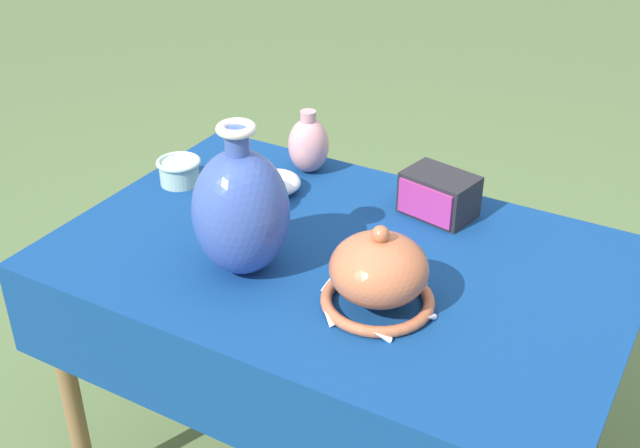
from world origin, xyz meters
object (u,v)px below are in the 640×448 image
at_px(bowl_shallow_porcelain, 276,183).
at_px(mosaic_tile_box, 439,195).
at_px(jar_round_rose, 308,145).
at_px(vase_dome_bell, 379,275).
at_px(jar_round_charcoal, 243,191).
at_px(cup_wide_celadon, 179,170).
at_px(vase_tall_bulbous, 241,211).

bearing_deg(bowl_shallow_porcelain, mosaic_tile_box, 13.50).
distance_m(mosaic_tile_box, jar_round_rose, 0.36).
bearing_deg(vase_dome_bell, jar_round_charcoal, 159.18).
bearing_deg(vase_dome_bell, bowl_shallow_porcelain, 144.65).
height_order(bowl_shallow_porcelain, jar_round_rose, jar_round_rose).
height_order(vase_dome_bell, cup_wide_celadon, vase_dome_bell).
distance_m(mosaic_tile_box, cup_wide_celadon, 0.61).
relative_size(mosaic_tile_box, bowl_shallow_porcelain, 1.50).
relative_size(vase_tall_bulbous, mosaic_tile_box, 1.80).
height_order(vase_dome_bell, mosaic_tile_box, vase_dome_bell).
distance_m(mosaic_tile_box, jar_round_charcoal, 0.43).
height_order(vase_dome_bell, bowl_shallow_porcelain, vase_dome_bell).
bearing_deg(mosaic_tile_box, bowl_shallow_porcelain, -154.78).
height_order(jar_round_charcoal, cup_wide_celadon, jar_round_charcoal).
bearing_deg(jar_round_charcoal, jar_round_rose, 87.32).
bearing_deg(jar_round_rose, mosaic_tile_box, -7.00).
relative_size(mosaic_tile_box, jar_round_rose, 1.10).
height_order(vase_tall_bulbous, cup_wide_celadon, vase_tall_bulbous).
distance_m(jar_round_charcoal, bowl_shallow_porcelain, 0.14).
xyz_separation_m(vase_dome_bell, mosaic_tile_box, (-0.03, 0.37, -0.02)).
bearing_deg(cup_wide_celadon, jar_round_rose, 41.63).
bearing_deg(cup_wide_celadon, mosaic_tile_box, 15.50).
relative_size(vase_dome_bell, jar_round_rose, 1.44).
xyz_separation_m(cup_wide_celadon, jar_round_rose, (0.23, 0.21, 0.04)).
height_order(cup_wide_celadon, jar_round_rose, jar_round_rose).
distance_m(vase_dome_bell, bowl_shallow_porcelain, 0.49).
xyz_separation_m(cup_wide_celadon, bowl_shallow_porcelain, (0.22, 0.08, -0.01)).
xyz_separation_m(vase_tall_bulbous, cup_wide_celadon, (-0.34, 0.23, -0.10)).
distance_m(vase_dome_bell, jar_round_charcoal, 0.43).
relative_size(vase_tall_bulbous, cup_wide_celadon, 2.94).
xyz_separation_m(vase_tall_bulbous, vase_dome_bell, (0.29, 0.02, -0.06)).
height_order(mosaic_tile_box, jar_round_rose, jar_round_rose).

